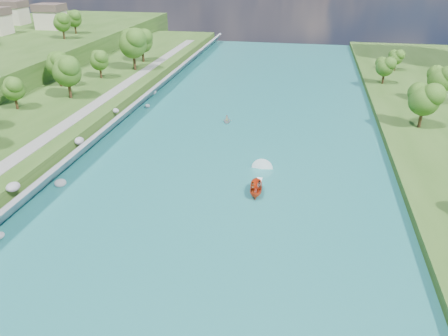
# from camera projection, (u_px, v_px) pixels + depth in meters

# --- Properties ---
(ground) EXTENTS (260.00, 260.00, 0.00)m
(ground) POSITION_uv_depth(u_px,v_px,m) (196.00, 242.00, 55.09)
(ground) COLOR #2D5119
(ground) RESTS_ON ground
(river_water) EXTENTS (55.00, 240.00, 0.10)m
(river_water) POSITION_uv_depth(u_px,v_px,m) (226.00, 172.00, 72.70)
(river_water) COLOR #1B6963
(river_water) RESTS_ON ground
(ridge_west) EXTENTS (60.00, 120.00, 9.00)m
(ridge_west) POSITION_uv_depth(u_px,v_px,m) (32.00, 45.00, 150.90)
(ridge_west) COLOR #2D5119
(ridge_west) RESTS_ON ground
(riprap_bank) EXTENTS (4.16, 236.00, 4.40)m
(riprap_bank) POSITION_uv_depth(u_px,v_px,m) (80.00, 152.00, 75.93)
(riprap_bank) COLOR slate
(riprap_bank) RESTS_ON ground
(riverside_path) EXTENTS (3.00, 200.00, 0.10)m
(riverside_path) POSITION_uv_depth(u_px,v_px,m) (44.00, 139.00, 76.69)
(riverside_path) COLOR gray
(riverside_path) RESTS_ON berm_west
(ridge_houses) EXTENTS (29.50, 29.50, 8.40)m
(ridge_houses) POSITION_uv_depth(u_px,v_px,m) (19.00, 16.00, 152.48)
(ridge_houses) COLOR beige
(ridge_houses) RESTS_ON ridge_west
(trees_ridge) EXTENTS (23.39, 44.74, 9.89)m
(trees_ridge) POSITION_uv_depth(u_px,v_px,m) (38.00, 22.00, 136.79)
(trees_ridge) COLOR #224F15
(trees_ridge) RESTS_ON ridge_west
(motorboat) EXTENTS (3.60, 19.23, 2.16)m
(motorboat) POSITION_uv_depth(u_px,v_px,m) (257.00, 186.00, 66.59)
(motorboat) COLOR red
(motorboat) RESTS_ON river_water
(raft) EXTENTS (2.39, 3.12, 1.53)m
(raft) POSITION_uv_depth(u_px,v_px,m) (227.00, 120.00, 94.17)
(raft) COLOR gray
(raft) RESTS_ON river_water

